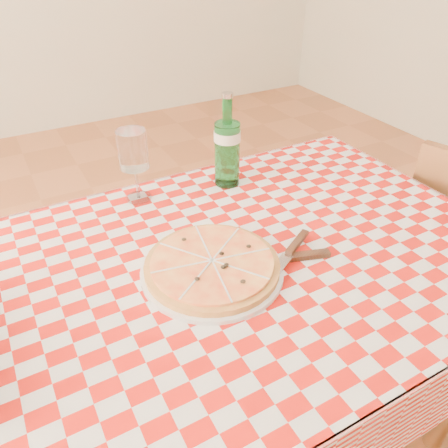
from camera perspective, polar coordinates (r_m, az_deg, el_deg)
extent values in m
plane|color=#955230|center=(1.62, 1.82, -25.44)|extent=(6.00, 6.00, 0.00)
cube|color=brown|center=(1.06, 2.53, -5.26)|extent=(1.20, 0.80, 0.04)
cylinder|color=brown|center=(1.47, -24.52, -15.12)|extent=(0.06, 0.06, 0.71)
cylinder|color=brown|center=(1.76, 11.65, -2.87)|extent=(0.06, 0.06, 0.71)
cube|color=#A7100A|center=(1.04, 2.57, -4.24)|extent=(1.30, 0.90, 0.01)
cylinder|color=brown|center=(1.85, 20.75, -8.98)|extent=(0.03, 0.03, 0.39)
cylinder|color=brown|center=(2.10, 24.67, -4.20)|extent=(0.03, 0.03, 0.39)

